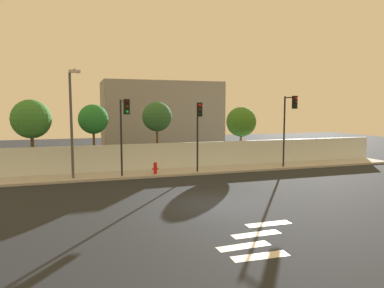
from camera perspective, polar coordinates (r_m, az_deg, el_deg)
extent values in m
plane|color=#1F232A|center=(16.54, 3.38, -9.69)|extent=(80.00, 80.00, 0.00)
cube|color=#ACACAC|center=(24.15, -3.79, -4.59)|extent=(36.00, 2.40, 0.15)
cube|color=silver|center=(25.24, -4.53, -1.91)|extent=(36.00, 0.18, 1.80)
cube|color=silver|center=(11.26, 10.93, -17.32)|extent=(1.81, 0.50, 0.01)
cube|color=silver|center=(11.90, 8.32, -15.98)|extent=(1.81, 0.49, 0.01)
cube|color=silver|center=(13.00, 10.30, -14.10)|extent=(1.81, 0.47, 0.01)
cube|color=silver|center=(14.15, 12.19, -12.47)|extent=(1.81, 0.47, 0.01)
cylinder|color=black|center=(23.75, 0.89, 1.07)|extent=(0.12, 0.12, 4.63)
cylinder|color=black|center=(23.24, 1.06, 6.43)|extent=(0.23, 0.87, 0.08)
cube|color=black|center=(22.81, 1.22, 5.57)|extent=(0.37, 0.26, 0.90)
sphere|color=red|center=(22.69, 1.27, 6.25)|extent=(0.18, 0.18, 0.18)
sphere|color=#33260A|center=(22.69, 1.27, 5.54)|extent=(0.18, 0.18, 0.18)
sphere|color=black|center=(22.70, 1.27, 4.83)|extent=(0.18, 0.18, 0.18)
cylinder|color=black|center=(22.61, -11.33, 0.94)|extent=(0.12, 0.12, 4.80)
cylinder|color=black|center=(21.93, -11.00, 6.82)|extent=(0.28, 1.26, 0.08)
cube|color=black|center=(21.33, -10.51, 5.92)|extent=(0.37, 0.25, 0.90)
sphere|color=black|center=(21.21, -10.43, 6.65)|extent=(0.18, 0.18, 0.18)
sphere|color=#33260A|center=(21.21, -10.41, 5.90)|extent=(0.18, 0.18, 0.18)
sphere|color=#19F24C|center=(21.21, -10.40, 5.14)|extent=(0.18, 0.18, 0.18)
cylinder|color=black|center=(26.66, 14.62, 1.93)|extent=(0.12, 0.12, 5.13)
cylinder|color=black|center=(26.25, 15.48, 7.24)|extent=(0.23, 1.01, 0.08)
cube|color=black|center=(25.87, 16.22, 6.47)|extent=(0.37, 0.25, 0.90)
sphere|color=red|center=(25.78, 16.42, 7.07)|extent=(0.18, 0.18, 0.18)
sphere|color=#33260A|center=(25.78, 16.40, 6.45)|extent=(0.18, 0.18, 0.18)
sphere|color=black|center=(25.78, 16.38, 5.83)|extent=(0.18, 0.18, 0.18)
cylinder|color=#4C4C51|center=(22.60, -18.85, 2.78)|extent=(0.16, 0.16, 6.41)
cylinder|color=#4C4C51|center=(21.63, -18.78, 11.03)|extent=(0.38, 2.12, 0.10)
cube|color=beige|center=(20.57, -18.41, 11.05)|extent=(0.63, 0.32, 0.16)
cylinder|color=red|center=(23.22, -5.94, -4.08)|extent=(0.24, 0.24, 0.61)
sphere|color=red|center=(23.17, -5.94, -3.24)|extent=(0.26, 0.26, 0.26)
cylinder|color=red|center=(23.18, -6.35, -4.02)|extent=(0.10, 0.09, 0.09)
cylinder|color=red|center=(23.26, -5.53, -3.98)|extent=(0.10, 0.09, 0.09)
cylinder|color=brown|center=(25.84, -24.29, -1.21)|extent=(0.21, 0.21, 3.00)
sphere|color=#367C32|center=(25.69, -24.49, 3.70)|extent=(2.58, 2.58, 2.58)
cylinder|color=brown|center=(25.71, -15.49, -0.84)|extent=(0.17, 0.17, 3.10)
sphere|color=#237C33|center=(25.56, -15.62, 3.88)|extent=(2.06, 2.06, 2.06)
cylinder|color=brown|center=(26.29, -5.62, -0.39)|extent=(0.17, 0.17, 3.21)
sphere|color=#2E6434|center=(26.15, -5.67, 4.42)|extent=(2.18, 2.18, 2.18)
cylinder|color=brown|center=(28.57, 7.88, -0.45)|extent=(0.19, 0.19, 2.70)
sphere|color=#3C7C25|center=(28.43, 7.93, 3.57)|extent=(2.38, 2.38, 2.38)
cube|color=gray|center=(39.37, -4.93, 4.60)|extent=(12.73, 6.00, 7.28)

